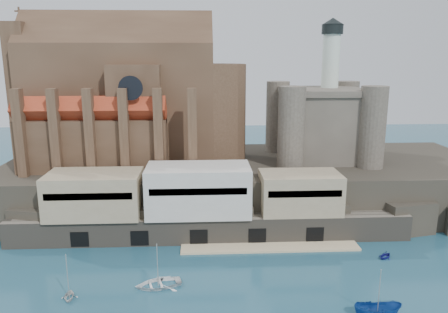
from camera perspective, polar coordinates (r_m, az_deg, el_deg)
ground at (r=59.72m, az=6.79°, el=-19.09°), size 300.00×300.00×0.00m
promontory at (r=93.51m, az=2.78°, el=-3.59°), size 100.00×36.00×10.00m
quay at (r=77.24m, az=-3.47°, el=-6.34°), size 70.00×12.00×13.05m
church at (r=93.34m, az=-12.15°, el=6.89°), size 47.00×25.93×30.51m
castle_keep at (r=95.24m, az=12.59°, el=4.67°), size 21.20×21.20×29.30m
boat_4 at (r=64.72m, az=-19.53°, el=-17.08°), size 2.78×1.89×3.02m
boat_6 at (r=64.82m, az=-8.59°, el=-16.37°), size 2.48×4.83×6.49m
boat_7 at (r=76.44m, az=20.29°, el=-12.30°), size 2.66×2.82×2.80m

